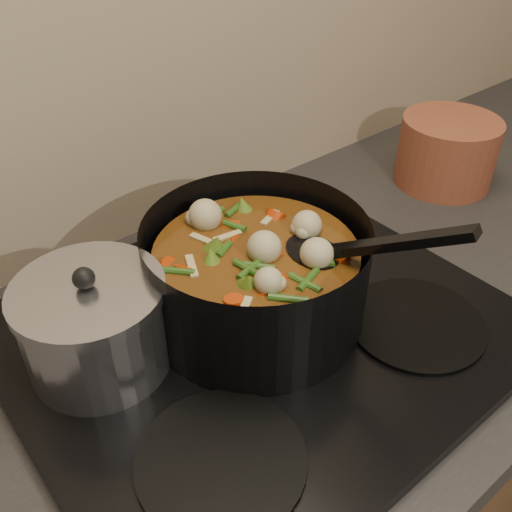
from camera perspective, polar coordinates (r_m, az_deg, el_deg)
stovetop at (r=0.76m, az=0.37°, el=-7.41°), size 0.62×0.54×0.03m
stockpot at (r=0.73m, az=0.05°, el=-2.03°), size 0.30×0.38×0.21m
saucepan at (r=0.70m, az=-15.82°, el=-6.69°), size 0.18×0.18×0.14m
terracotta_crock at (r=1.13m, az=18.53°, el=9.87°), size 0.23×0.23×0.13m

